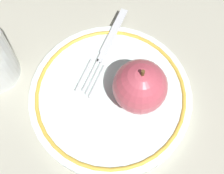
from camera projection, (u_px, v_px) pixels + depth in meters
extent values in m
plane|color=#B1AF9C|center=(107.00, 95.00, 0.49)|extent=(2.00, 2.00, 0.00)
cylinder|color=white|center=(112.00, 95.00, 0.48)|extent=(0.25, 0.25, 0.02)
torus|color=gold|center=(112.00, 93.00, 0.47)|extent=(0.23, 0.23, 0.01)
sphere|color=#C4495A|center=(140.00, 87.00, 0.43)|extent=(0.08, 0.08, 0.08)
cylinder|color=brown|center=(143.00, 73.00, 0.39)|extent=(0.00, 0.00, 0.01)
cube|color=silver|center=(114.00, 31.00, 0.51)|extent=(0.05, 0.09, 0.00)
cube|color=silver|center=(101.00, 58.00, 0.49)|extent=(0.01, 0.02, 0.00)
cube|color=silver|center=(84.00, 75.00, 0.48)|extent=(0.02, 0.06, 0.00)
cube|color=silver|center=(89.00, 77.00, 0.48)|extent=(0.02, 0.06, 0.00)
cube|color=silver|center=(93.00, 78.00, 0.48)|extent=(0.02, 0.06, 0.00)
cube|color=silver|center=(98.00, 80.00, 0.48)|extent=(0.02, 0.06, 0.00)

